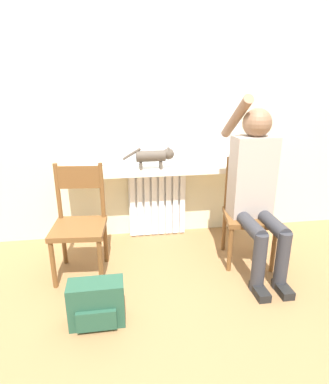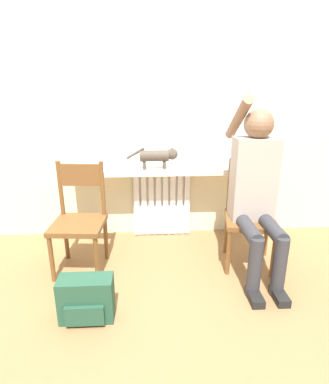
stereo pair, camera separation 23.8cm
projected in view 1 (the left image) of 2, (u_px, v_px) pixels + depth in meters
The scene contains 10 objects.
ground_plane at pixel (179, 307), 2.23m from camera, with size 12.00×12.00×0.00m, color olive.
wall_with_window at pixel (155, 97), 2.93m from camera, with size 7.00×0.06×2.70m.
radiator at pixel (157, 203), 3.19m from camera, with size 0.56×0.08×0.67m.
windowsill at pixel (158, 170), 3.00m from camera, with size 1.72×0.27×0.05m.
window_glass at pixel (156, 100), 2.91m from camera, with size 1.65×0.01×1.20m.
chair_left at pixel (79, 221), 2.51m from camera, with size 0.43×0.43×0.88m.
chair_right at pixel (249, 211), 2.71m from camera, with size 0.47×0.47×0.88m.
person at pixel (256, 185), 2.53m from camera, with size 0.36×0.99×1.40m.
cat at pixel (155, 156), 2.90m from camera, with size 0.47×0.11×0.20m.
backpack at pixel (97, 304), 2.04m from camera, with size 0.35×0.19×0.30m.
Camera 1 is at (-0.38, -1.81, 1.48)m, focal length 30.00 mm.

